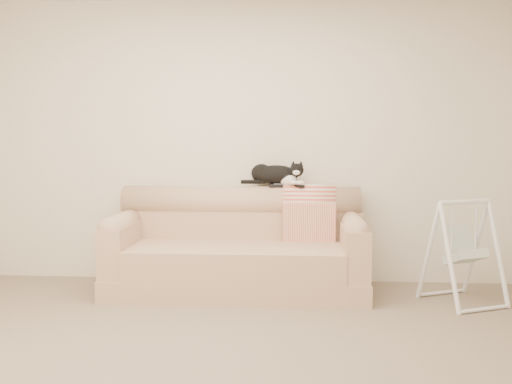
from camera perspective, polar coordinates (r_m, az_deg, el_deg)
ground_plane at (r=3.56m, az=-3.70°, el=-16.35°), size 5.00×5.00×0.00m
room_shell at (r=3.33m, az=-3.85°, el=8.96°), size 5.04×4.04×2.60m
sofa at (r=5.02m, az=-1.81°, el=-5.87°), size 2.20×0.93×0.90m
remote_a at (r=5.14m, az=2.33°, el=0.68°), size 0.18×0.07×0.03m
remote_b at (r=5.12m, az=4.06°, el=0.62°), size 0.15×0.16×0.02m
tuxedo_cat at (r=5.17m, az=2.00°, el=1.78°), size 0.58×0.30×0.23m
throw_blanket at (r=5.16m, az=5.30°, el=-1.38°), size 0.47×0.38×0.58m
baby_swing at (r=4.90m, az=19.95°, el=-5.60°), size 0.69×0.71×0.85m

